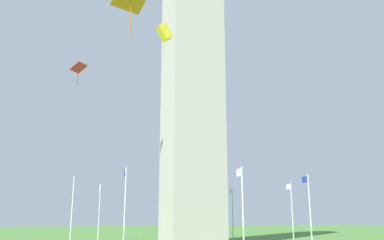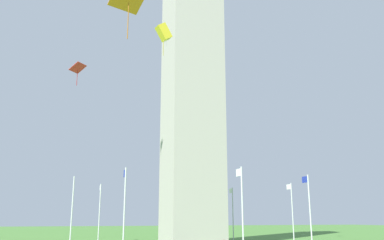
% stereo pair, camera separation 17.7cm
% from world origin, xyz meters
% --- Properties ---
extents(obelisk_monument, '(6.27, 6.27, 56.99)m').
position_xyz_m(obelisk_monument, '(0.00, 0.00, 28.50)').
color(obelisk_monument, '#A8A399').
rests_on(obelisk_monument, ground).
extents(flagpole_n, '(1.12, 0.14, 7.35)m').
position_xyz_m(flagpole_n, '(13.31, 0.00, 4.05)').
color(flagpole_n, silver).
rests_on(flagpole_n, ground).
extents(flagpole_ne, '(1.12, 0.14, 7.35)m').
position_xyz_m(flagpole_ne, '(9.43, 9.37, 4.05)').
color(flagpole_ne, silver).
rests_on(flagpole_ne, ground).
extents(flagpole_e, '(1.12, 0.14, 7.35)m').
position_xyz_m(flagpole_e, '(0.06, 13.25, 4.05)').
color(flagpole_e, silver).
rests_on(flagpole_e, ground).
extents(flagpole_se, '(1.12, 0.14, 7.35)m').
position_xyz_m(flagpole_se, '(-9.30, 9.37, 4.05)').
color(flagpole_se, silver).
rests_on(flagpole_se, ground).
extents(flagpole_s, '(1.12, 0.14, 7.35)m').
position_xyz_m(flagpole_s, '(-13.18, 0.00, 4.05)').
color(flagpole_s, silver).
rests_on(flagpole_s, ground).
extents(flagpole_sw, '(1.12, 0.14, 7.35)m').
position_xyz_m(flagpole_sw, '(-9.30, -9.37, 4.05)').
color(flagpole_sw, silver).
rests_on(flagpole_sw, ground).
extents(flagpole_w, '(1.12, 0.14, 7.35)m').
position_xyz_m(flagpole_w, '(0.06, -13.25, 4.05)').
color(flagpole_w, silver).
rests_on(flagpole_w, ground).
extents(flagpole_nw, '(1.12, 0.14, 7.35)m').
position_xyz_m(flagpole_nw, '(9.43, -9.37, 4.05)').
color(flagpole_nw, silver).
rests_on(flagpole_nw, ground).
extents(kite_yellow_box, '(0.96, 1.45, 2.86)m').
position_xyz_m(kite_yellow_box, '(-14.53, 7.49, 18.25)').
color(kite_yellow_box, yellow).
extents(kite_red_diamond, '(1.35, 1.35, 1.68)m').
position_xyz_m(kite_red_diamond, '(-15.04, 14.28, 14.01)').
color(kite_red_diamond, red).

